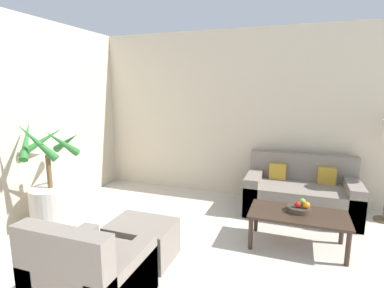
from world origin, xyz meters
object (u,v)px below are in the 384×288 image
at_px(fruit_bowl, 299,209).
at_px(ottoman, 142,240).
at_px(armchair, 91,279).
at_px(orange_fruit, 306,205).
at_px(coffee_table, 298,217).
at_px(apple_green, 302,202).
at_px(potted_palm, 52,197).
at_px(sofa_loveseat, 300,194).
at_px(apple_red, 298,204).

distance_m(fruit_bowl, ottoman, 1.78).
bearing_deg(fruit_bowl, armchair, -133.64).
bearing_deg(orange_fruit, coffee_table, -161.21).
bearing_deg(apple_green, ottoman, -150.43).
height_order(potted_palm, armchair, potted_palm).
bearing_deg(apple_green, coffee_table, -108.82).
bearing_deg(apple_green, orange_fruit, -62.11).
xyz_separation_m(sofa_loveseat, armchair, (-1.60, -2.60, -0.01)).
height_order(coffee_table, ottoman, coffee_table).
bearing_deg(sofa_loveseat, potted_palm, -152.44).
distance_m(sofa_loveseat, apple_green, 0.92).
distance_m(fruit_bowl, orange_fruit, 0.10).
bearing_deg(apple_red, ottoman, -152.09).
distance_m(apple_green, armchair, 2.35).
bearing_deg(potted_palm, apple_green, 12.58).
distance_m(fruit_bowl, apple_red, 0.07).
bearing_deg(potted_palm, orange_fruit, 10.94).
distance_m(potted_palm, apple_green, 3.08).
bearing_deg(sofa_loveseat, fruit_bowl, -91.78).
bearing_deg(apple_red, potted_palm, -168.80).
bearing_deg(potted_palm, sofa_loveseat, 27.56).
distance_m(sofa_loveseat, fruit_bowl, 0.96).
distance_m(coffee_table, fruit_bowl, 0.10).
bearing_deg(apple_red, coffee_table, -63.86).
relative_size(potted_palm, coffee_table, 1.32).
relative_size(apple_red, apple_green, 0.85).
bearing_deg(ottoman, potted_palm, 170.84).
bearing_deg(potted_palm, fruit_bowl, 11.70).
xyz_separation_m(potted_palm, coffee_table, (2.97, 0.56, -0.07)).
relative_size(armchair, ottoman, 1.24).
bearing_deg(ottoman, apple_red, 27.91).
xyz_separation_m(sofa_loveseat, orange_fruit, (0.05, -0.98, 0.22)).
distance_m(sofa_loveseat, orange_fruit, 1.00).
bearing_deg(orange_fruit, apple_green, 117.89).
bearing_deg(fruit_bowl, apple_green, 60.04).
relative_size(fruit_bowl, ottoman, 0.38).
bearing_deg(potted_palm, ottoman, -9.16).
bearing_deg(armchair, coffee_table, 45.51).
height_order(fruit_bowl, ottoman, fruit_bowl).
bearing_deg(coffee_table, orange_fruit, 18.79).
bearing_deg(potted_palm, apple_red, 11.20).
height_order(sofa_loveseat, armchair, armchair).
height_order(coffee_table, fruit_bowl, fruit_bowl).
xyz_separation_m(armchair, ottoman, (0.02, 0.81, -0.07)).
distance_m(potted_palm, apple_red, 3.01).
bearing_deg(coffee_table, armchair, -134.49).
distance_m(apple_red, armchair, 2.26).
height_order(potted_palm, fruit_bowl, potted_palm).
height_order(sofa_loveseat, apple_green, sofa_loveseat).
relative_size(sofa_loveseat, coffee_table, 1.42).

